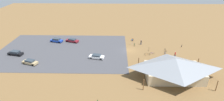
# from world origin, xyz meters

# --- Properties ---
(ground) EXTENTS (160.00, 160.00, 0.00)m
(ground) POSITION_xyz_m (0.00, 0.00, 0.00)
(ground) COLOR brown
(ground) RESTS_ON ground
(parking_lot_asphalt) EXTENTS (42.08, 28.31, 0.05)m
(parking_lot_asphalt) POSITION_xyz_m (22.09, 0.58, 0.03)
(parking_lot_asphalt) COLOR #424247
(parking_lot_asphalt) RESTS_ON ground
(bike_pavilion) EXTENTS (16.78, 11.02, 5.43)m
(bike_pavilion) POSITION_xyz_m (-9.91, 15.94, 3.07)
(bike_pavilion) COLOR #C6B28E
(bike_pavilion) RESTS_ON ground
(trash_bin) EXTENTS (0.60, 0.60, 0.90)m
(trash_bin) POSITION_xyz_m (-1.67, -8.40, 0.45)
(trash_bin) COLOR brown
(trash_bin) RESTS_ON ground
(lot_sign) EXTENTS (0.56, 0.08, 2.20)m
(lot_sign) POSITION_xyz_m (-1.18, -4.74, 1.41)
(lot_sign) COLOR #99999E
(lot_sign) RESTS_ON ground
(bicycle_blue_yard_left) EXTENTS (0.48, 1.74, 0.84)m
(bicycle_blue_yard_left) POSITION_xyz_m (-11.07, 2.75, 0.38)
(bicycle_blue_yard_left) COLOR black
(bicycle_blue_yard_left) RESTS_ON ground
(bicycle_orange_back_row) EXTENTS (1.68, 0.48, 0.80)m
(bicycle_orange_back_row) POSITION_xyz_m (-5.26, 3.49, 0.35)
(bicycle_orange_back_row) COLOR black
(bicycle_orange_back_row) RESTS_ON ground
(bicycle_white_lone_west) EXTENTS (0.86, 1.47, 0.77)m
(bicycle_white_lone_west) POSITION_xyz_m (-18.26, -3.45, 0.37)
(bicycle_white_lone_west) COLOR black
(bicycle_white_lone_west) RESTS_ON ground
(bicycle_purple_yard_front) EXTENTS (1.71, 0.55, 0.75)m
(bicycle_purple_yard_front) POSITION_xyz_m (-6.86, 2.72, 0.35)
(bicycle_purple_yard_front) COLOR black
(bicycle_purple_yard_front) RESTS_ON ground
(bicycle_green_near_porch) EXTENTS (0.48, 1.68, 0.85)m
(bicycle_green_near_porch) POSITION_xyz_m (-1.94, -3.95, 0.38)
(bicycle_green_near_porch) COLOR black
(bicycle_green_near_porch) RESTS_ON ground
(bicycle_black_near_sign) EXTENTS (0.48, 1.80, 0.83)m
(bicycle_black_near_sign) POSITION_xyz_m (-11.70, 0.62, 0.37)
(bicycle_black_near_sign) COLOR black
(bicycle_black_near_sign) RESTS_ON ground
(bicycle_yellow_mid_cluster) EXTENTS (0.50, 1.61, 0.76)m
(bicycle_yellow_mid_cluster) POSITION_xyz_m (-6.41, -0.13, 0.34)
(bicycle_yellow_mid_cluster) COLOR black
(bicycle_yellow_mid_cluster) RESTS_ON ground
(car_black_second_row) EXTENTS (4.89, 2.76, 1.39)m
(car_black_second_row) POSITION_xyz_m (36.06, 4.31, 0.74)
(car_black_second_row) COLOR black
(car_black_second_row) RESTS_ON parking_lot_asphalt
(car_white_far_end) EXTENTS (4.75, 2.70, 1.28)m
(car_white_far_end) POSITION_xyz_m (10.37, 6.09, 0.69)
(car_white_far_end) COLOR white
(car_white_far_end) RESTS_ON parking_lot_asphalt
(car_blue_inner_stall) EXTENTS (4.69, 2.85, 1.44)m
(car_blue_inner_stall) POSITION_xyz_m (26.29, -6.57, 0.76)
(car_blue_inner_stall) COLOR #1E42B2
(car_blue_inner_stall) RESTS_ON parking_lot_asphalt
(car_maroon_by_curb) EXTENTS (4.96, 3.24, 1.28)m
(car_maroon_by_curb) POSITION_xyz_m (20.56, -6.72, 0.70)
(car_maroon_by_curb) COLOR maroon
(car_maroon_by_curb) RESTS_ON parking_lot_asphalt
(car_tan_back_corner) EXTENTS (4.72, 3.00, 1.33)m
(car_tan_back_corner) POSITION_xyz_m (29.00, 10.01, 0.72)
(car_tan_back_corner) COLOR tan
(car_tan_back_corner) RESTS_ON parking_lot_asphalt
(visitor_at_bikes) EXTENTS (0.38, 0.36, 1.73)m
(visitor_at_bikes) POSITION_xyz_m (-4.37, -5.11, 0.90)
(visitor_at_bikes) COLOR #2D3347
(visitor_at_bikes) RESTS_ON ground
(visitor_near_lot) EXTENTS (0.36, 0.38, 1.78)m
(visitor_near_lot) POSITION_xyz_m (-10.06, 7.15, 0.94)
(visitor_near_lot) COLOR #2D3347
(visitor_near_lot) RESTS_ON ground
(visitor_by_pavilion) EXTENTS (0.40, 0.37, 1.84)m
(visitor_by_pavilion) POSITION_xyz_m (-13.62, 4.57, 0.97)
(visitor_by_pavilion) COLOR #2D3347
(visitor_by_pavilion) RESTS_ON ground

